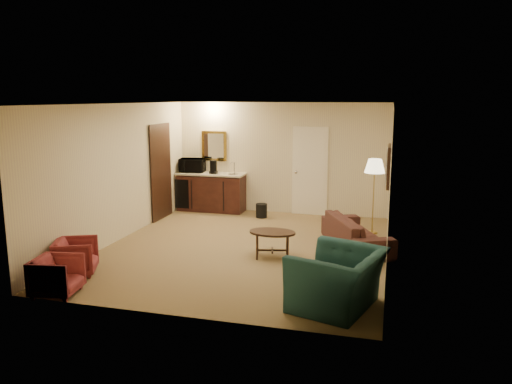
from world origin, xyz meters
TOP-DOWN VIEW (x-y plane):
  - ground at (0.00, 0.00)m, footprint 6.00×6.00m
  - room_walls at (-0.10, 0.77)m, footprint 5.02×6.01m
  - wetbar_cabinet at (-1.65, 2.72)m, footprint 1.64×0.58m
  - sofa at (1.95, 0.59)m, footprint 1.31×1.96m
  - teal_armchair at (1.90, -2.20)m, footprint 1.07×1.34m
  - rose_chair_near at (-2.15, -2.00)m, footprint 0.76×0.78m
  - rose_chair_far at (-1.90, -2.80)m, footprint 0.64×0.67m
  - coffee_table at (0.60, -0.39)m, footprint 0.90×0.71m
  - floor_lamp at (2.20, 1.65)m, footprint 0.46×0.46m
  - waste_bin at (-0.30, 2.35)m, footprint 0.33×0.33m
  - microwave at (-2.15, 2.77)m, footprint 0.64×0.42m
  - coffee_maker at (-1.57, 2.67)m, footprint 0.22×0.22m

SIDE VIEW (x-z plane):
  - ground at x=0.00m, z-range 0.00..0.00m
  - waste_bin at x=-0.30m, z-range 0.00..0.32m
  - coffee_table at x=0.60m, z-range 0.00..0.46m
  - rose_chair_far at x=-1.90m, z-range 0.00..0.60m
  - rose_chair_near at x=-2.15m, z-range 0.00..0.62m
  - sofa at x=1.95m, z-range 0.00..0.74m
  - wetbar_cabinet at x=-1.65m, z-range 0.00..0.92m
  - teal_armchair at x=1.90m, z-range 0.00..1.03m
  - floor_lamp at x=2.20m, z-range 0.00..1.52m
  - coffee_maker at x=-1.57m, z-range 0.92..1.24m
  - microwave at x=-2.15m, z-range 0.92..1.33m
  - room_walls at x=-0.10m, z-range 0.41..3.02m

